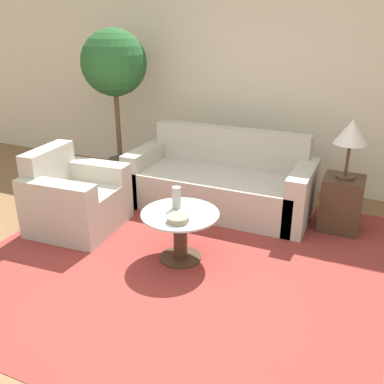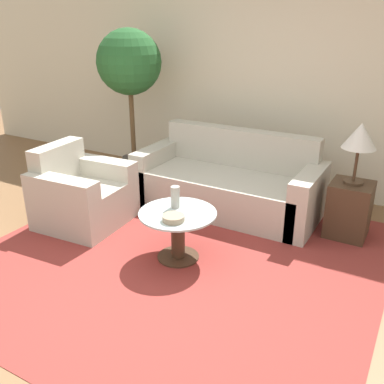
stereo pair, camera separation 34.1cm
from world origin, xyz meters
name	(u,v)px [view 1 (the left image)]	position (x,y,z in m)	size (l,w,h in m)	color
ground_plane	(140,299)	(0.00, 0.00, 0.00)	(14.00, 14.00, 0.00)	brown
wall_back	(254,79)	(0.00, 2.81, 1.30)	(10.00, 0.06, 2.60)	beige
rug	(181,258)	(0.03, 0.66, 0.00)	(3.42, 3.30, 0.01)	maroon
sofa_main	(222,183)	(-0.05, 1.89, 0.28)	(2.00, 0.86, 0.85)	#B2AD9E
armchair	(73,201)	(-1.24, 0.79, 0.28)	(0.85, 0.89, 0.81)	#B2AD9E
coffee_table	(180,230)	(0.03, 0.66, 0.29)	(0.68, 0.68, 0.45)	#422D1E
side_table	(341,204)	(1.24, 1.85, 0.27)	(0.39, 0.39, 0.55)	#422D1E
table_lamp	(351,134)	(1.24, 1.85, 0.99)	(0.31, 0.31, 0.58)	#422D1E
potted_plant	(114,70)	(-1.52, 2.10, 1.42)	(0.78, 0.78, 1.89)	#3D3833
vase	(176,198)	(-0.04, 0.74, 0.55)	(0.08, 0.08, 0.20)	#9E998E
bowl	(178,219)	(0.09, 0.50, 0.48)	(0.19, 0.19, 0.05)	gray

